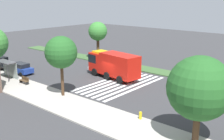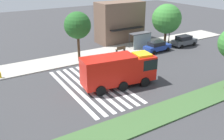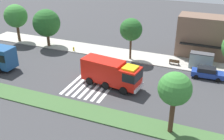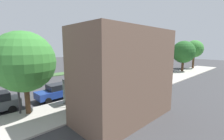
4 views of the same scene
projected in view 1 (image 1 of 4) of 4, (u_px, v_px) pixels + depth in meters
name	position (u px, v px, depth m)	size (l,w,h in m)	color
ground_plane	(107.00, 80.00, 38.62)	(120.00, 120.00, 0.00)	#38383A
sidewalk	(51.00, 98.00, 31.67)	(60.00, 4.90, 0.14)	#ADA89E
median_strip	(142.00, 68.00, 44.84)	(60.00, 3.00, 0.14)	#3D6033
crosswalk	(120.00, 84.00, 37.12)	(5.85, 12.60, 0.01)	silver
fire_truck	(112.00, 64.00, 39.49)	(8.71, 3.72, 3.62)	red
parked_car_west	(20.00, 68.00, 41.84)	(4.61, 2.13, 1.65)	navy
parked_car_mid	(0.00, 62.00, 45.63)	(4.55, 2.05, 1.78)	#474C51
bus_stop_shelter	(8.00, 66.00, 38.92)	(3.50, 1.40, 2.46)	#4C4C51
bench_near_shelter	(24.00, 80.00, 36.72)	(1.60, 0.50, 0.90)	#4C3823
sidewalk_tree_west	(199.00, 88.00, 21.19)	(5.01, 5.01, 6.91)	#47301E
sidewalk_tree_center	(61.00, 52.00, 31.23)	(3.65, 3.65, 6.90)	#47301E
median_tree_west	(98.00, 32.00, 49.63)	(3.34, 3.34, 6.77)	#47301E
fire_hydrant	(140.00, 115.00, 26.15)	(0.28, 0.28, 0.70)	gold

